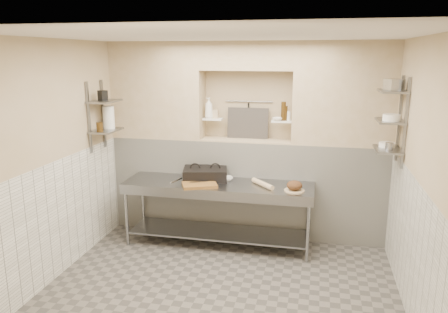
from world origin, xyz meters
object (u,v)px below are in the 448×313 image
(bread_loaf, at_px, (294,185))
(panini_press, at_px, (205,174))
(mixing_bowl, at_px, (225,179))
(bowl_alcove, at_px, (277,119))
(prep_table, at_px, (218,201))
(rolling_pin, at_px, (263,184))
(bottle_soap, at_px, (209,108))
(jug_left, at_px, (109,117))
(cutting_board, at_px, (199,185))

(bread_loaf, bearing_deg, panini_press, 167.82)
(panini_press, height_order, mixing_bowl, panini_press)
(bowl_alcove, bearing_deg, prep_table, -144.22)
(rolling_pin, distance_m, bread_loaf, 0.45)
(rolling_pin, relative_size, bottle_soap, 1.48)
(jug_left, bearing_deg, bowl_alcove, 14.06)
(cutting_board, distance_m, jug_left, 1.59)
(prep_table, distance_m, cutting_board, 0.39)
(mixing_bowl, bearing_deg, panini_press, -178.52)
(bottle_soap, bearing_deg, jug_left, -155.88)
(panini_press, relative_size, jug_left, 2.20)
(rolling_pin, height_order, bottle_soap, bottle_soap)
(panini_press, distance_m, bottle_soap, 0.96)
(rolling_pin, bearing_deg, mixing_bowl, 163.51)
(panini_press, bearing_deg, mixing_bowl, -11.15)
(bottle_soap, bearing_deg, panini_press, -84.26)
(rolling_pin, xyz_separation_m, bowl_alcove, (0.12, 0.54, 0.80))
(prep_table, distance_m, jug_left, 1.91)
(rolling_pin, bearing_deg, bowl_alcove, 77.22)
(prep_table, height_order, jug_left, jug_left)
(cutting_board, height_order, rolling_pin, rolling_pin)
(cutting_board, distance_m, bowl_alcove, 1.44)
(prep_table, distance_m, bread_loaf, 1.10)
(cutting_board, xyz_separation_m, mixing_bowl, (0.28, 0.34, 0.00))
(cutting_board, relative_size, jug_left, 1.45)
(panini_press, distance_m, bread_loaf, 1.29)
(cutting_board, bearing_deg, rolling_pin, 11.93)
(mixing_bowl, bearing_deg, cutting_board, -130.32)
(mixing_bowl, relative_size, rolling_pin, 0.46)
(rolling_pin, height_order, bowl_alcove, bowl_alcove)
(prep_table, relative_size, cutting_board, 5.77)
(mixing_bowl, distance_m, bowl_alcove, 1.11)
(prep_table, xyz_separation_m, mixing_bowl, (0.07, 0.15, 0.28))
(mixing_bowl, bearing_deg, bread_loaf, -16.07)
(bowl_alcove, xyz_separation_m, jug_left, (-2.28, -0.57, 0.03))
(mixing_bowl, xyz_separation_m, rolling_pin, (0.54, -0.16, 0.01))
(panini_press, xyz_separation_m, mixing_bowl, (0.29, 0.01, -0.06))
(panini_press, distance_m, jug_left, 1.55)
(bread_loaf, xyz_separation_m, jug_left, (-2.59, 0.09, 0.79))
(bowl_alcove, height_order, jug_left, jug_left)
(mixing_bowl, xyz_separation_m, jug_left, (-1.62, -0.19, 0.84))
(bread_loaf, height_order, jug_left, jug_left)
(panini_press, bearing_deg, bowl_alcove, 9.37)
(cutting_board, bearing_deg, bread_loaf, 2.55)
(jug_left, bearing_deg, mixing_bowl, 6.83)
(rolling_pin, height_order, jug_left, jug_left)
(rolling_pin, height_order, bread_loaf, bread_loaf)
(panini_press, distance_m, rolling_pin, 0.85)
(bread_loaf, bearing_deg, rolling_pin, 164.47)
(mixing_bowl, height_order, jug_left, jug_left)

